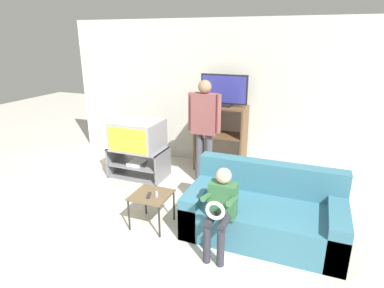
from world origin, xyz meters
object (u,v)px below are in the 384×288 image
television_main (138,135)px  couch (264,213)px  media_shelf (221,137)px  tv_stand (139,162)px  person_standing_adult (204,122)px  remote_control_black (149,195)px  snack_table (151,198)px  person_seated_child (221,206)px  television_flat (224,91)px  remote_control_white (157,194)px

television_main → couch: television_main is taller
media_shelf → couch: bearing=-58.4°
tv_stand → media_shelf: bearing=34.3°
couch → television_main: bearing=157.6°
television_main → person_standing_adult: (1.12, 0.16, 0.28)m
tv_stand → remote_control_black: bearing=-54.9°
television_main → snack_table: bearing=-54.0°
media_shelf → person_seated_child: 2.40m
person_seated_child → person_standing_adult: bearing=115.1°
tv_stand → person_seated_child: person_seated_child is taller
television_flat → person_standing_adult: size_ratio=0.48×
couch → television_flat: bearing=121.0°
remote_control_white → remote_control_black: bearing=-169.4°
tv_stand → snack_table: size_ratio=2.05×
remote_control_black → remote_control_white: bearing=19.1°
couch → person_seated_child: (-0.39, -0.54, 0.31)m
person_standing_adult → remote_control_black: bearing=-97.3°
person_seated_child → couch: bearing=54.2°
remote_control_black → media_shelf: bearing=62.9°
media_shelf → remote_control_black: (-0.28, -2.15, -0.15)m
media_shelf → remote_control_white: 2.10m
television_flat → remote_control_black: (-0.31, -2.12, -0.98)m
remote_control_black → person_seated_child: bearing=-28.8°
television_main → media_shelf: bearing=34.1°
remote_control_white → media_shelf: bearing=56.3°
media_shelf → television_flat: size_ratio=1.44×
television_flat → snack_table: (-0.31, -2.07, -1.04)m
couch → person_standing_adult: size_ratio=1.09×
snack_table → remote_control_white: (0.07, 0.01, 0.06)m
media_shelf → television_flat: 0.83m
remote_control_white → couch: couch is taller
person_seated_child → tv_stand: bearing=142.0°
snack_table → remote_control_white: remote_control_white is taller
snack_table → remote_control_black: size_ratio=3.23×
media_shelf → snack_table: (-0.27, -2.10, -0.21)m
television_main → snack_table: 1.62m
remote_control_black → television_flat: bearing=61.8°
media_shelf → person_seated_child: size_ratio=1.19×
television_main → television_flat: 1.62m
snack_table → person_standing_adult: (0.18, 1.44, 0.64)m
television_main → remote_control_white: bearing=-51.8°
person_standing_adult → person_seated_child: person_standing_adult is taller
media_shelf → person_seated_child: media_shelf is taller
remote_control_white → couch: (1.28, 0.33, -0.17)m
television_main → person_seated_child: bearing=-38.2°
snack_table → remote_control_black: (-0.01, -0.05, 0.06)m
media_shelf → person_seated_child: (0.69, -2.30, -0.02)m
media_shelf → snack_table: bearing=-97.3°
remote_control_black → remote_control_white: 0.10m
couch → snack_table: bearing=-165.8°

